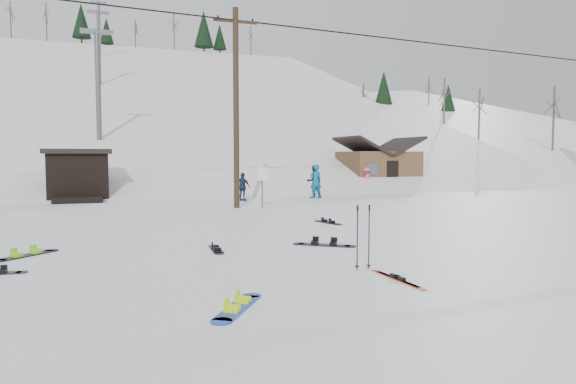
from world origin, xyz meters
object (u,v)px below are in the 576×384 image
object	(u,v)px
cabin	(378,168)
hero_snowboard	(238,307)
utility_pole	(236,105)
hero_skis	(397,279)

from	to	relation	value
cabin	hero_snowboard	bearing A→B (deg)	-123.59
cabin	hero_snowboard	world-z (taller)	cabin
utility_pole	cabin	distance (m)	16.71
cabin	hero_skis	world-z (taller)	cabin
hero_snowboard	hero_skis	size ratio (longest dim) A/B	0.85
utility_pole	cabin	bearing A→B (deg)	37.56
utility_pole	hero_skis	size ratio (longest dim) A/B	5.22
hero_snowboard	utility_pole	bearing A→B (deg)	19.90
hero_snowboard	cabin	bearing A→B (deg)	0.18
cabin	hero_skis	bearing A→B (deg)	-118.77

